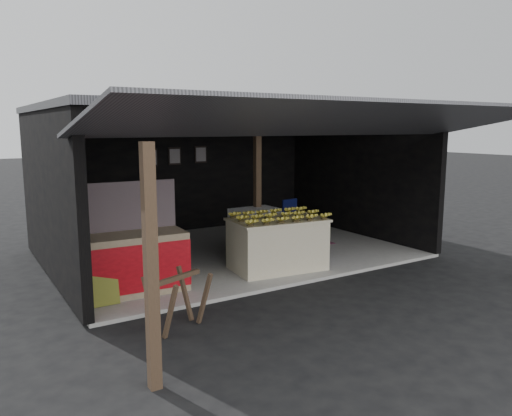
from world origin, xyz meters
TOP-DOWN VIEW (x-y plane):
  - ground at (0.00, 0.00)m, footprint 80.00×80.00m
  - concrete_slab at (0.00, 2.50)m, footprint 7.00×5.00m
  - shophouse at (0.00, 2.82)m, footprint 7.40×7.29m
  - banana_table at (0.08, 0.85)m, footprint 1.79×1.22m
  - banana_pile at (0.08, 0.85)m, footprint 1.66×1.10m
  - white_crate at (0.14, 1.74)m, footprint 0.91×0.64m
  - neighbor_stall at (-2.59, 0.98)m, footprint 1.70×0.83m
  - green_signboard at (-3.19, 0.63)m, footprint 0.55×0.18m
  - sawhorse at (-2.51, -0.66)m, footprint 0.85×0.84m
  - water_barrel at (1.05, 1.11)m, footprint 0.33×0.33m
  - plastic_chair at (1.79, 2.74)m, footprint 0.48×0.48m
  - magenta_rug at (1.58, 2.34)m, footprint 1.54×1.06m
  - picture_frames at (-0.17, 4.89)m, footprint 1.62×0.04m

SIDE VIEW (x-z plane):
  - ground at x=0.00m, z-range 0.00..0.00m
  - concrete_slab at x=0.00m, z-range 0.00..0.06m
  - magenta_rug at x=1.58m, z-range 0.06..0.07m
  - water_barrel at x=1.05m, z-range 0.06..0.54m
  - sawhorse at x=-2.51m, z-range 0.10..0.84m
  - green_signboard at x=-3.19m, z-range 0.06..0.88m
  - banana_table at x=0.08m, z-range 0.06..0.99m
  - white_crate at x=0.14m, z-range 0.06..1.05m
  - neighbor_stall at x=-2.59m, z-range -0.29..1.44m
  - plastic_chair at x=1.79m, z-range 0.14..1.06m
  - banana_pile at x=0.08m, z-range 0.99..1.18m
  - picture_frames at x=-0.17m, z-range 1.70..2.16m
  - shophouse at x=0.00m, z-range 0.59..3.61m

